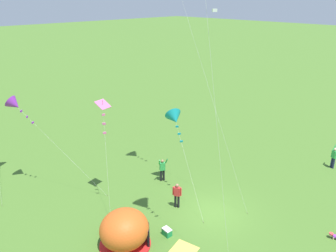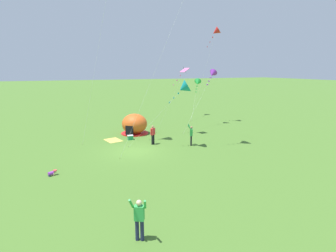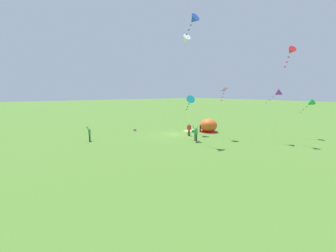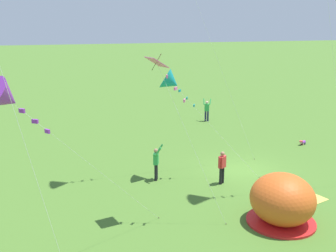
{
  "view_description": "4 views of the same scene",
  "coord_description": "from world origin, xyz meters",
  "px_view_note": "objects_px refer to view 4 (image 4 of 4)",
  "views": [
    {
      "loc": [
        -13.98,
        -10.22,
        12.68
      ],
      "look_at": [
        0.99,
        5.18,
        4.1
      ],
      "focal_mm": 35.0,
      "sensor_mm": 36.0,
      "label": 1
    },
    {
      "loc": [
        20.11,
        -5.35,
        6.6
      ],
      "look_at": [
        2.04,
        2.14,
        2.34
      ],
      "focal_mm": 28.0,
      "sensor_mm": 36.0,
      "label": 2
    },
    {
      "loc": [
        20.11,
        25.43,
        6.18
      ],
      "look_at": [
        2.36,
        1.87,
        1.71
      ],
      "focal_mm": 24.0,
      "sensor_mm": 36.0,
      "label": 3
    },
    {
      "loc": [
        -18.05,
        10.84,
        7.91
      ],
      "look_at": [
        1.2,
        4.09,
        2.62
      ],
      "focal_mm": 42.0,
      "sensor_mm": 36.0,
      "label": 4
    }
  ],
  "objects_px": {
    "kite_teal": "(171,82)",
    "person_flying_kite": "(207,110)",
    "popup_tent": "(282,200)",
    "kite_purple": "(5,98)",
    "cooler_box": "(272,193)",
    "person_far_back": "(222,166)",
    "toddler_crawling": "(302,142)",
    "kite_pink": "(162,70)",
    "person_center_field": "(156,162)"
  },
  "relations": [
    {
      "from": "kite_purple",
      "to": "popup_tent",
      "type": "bearing_deg",
      "value": -83.14
    },
    {
      "from": "person_far_back",
      "to": "popup_tent",
      "type": "bearing_deg",
      "value": -174.32
    },
    {
      "from": "person_flying_kite",
      "to": "kite_purple",
      "type": "relative_size",
      "value": 0.29
    },
    {
      "from": "person_flying_kite",
      "to": "kite_teal",
      "type": "height_order",
      "value": "kite_teal"
    },
    {
      "from": "person_flying_kite",
      "to": "kite_pink",
      "type": "relative_size",
      "value": 0.28
    },
    {
      "from": "popup_tent",
      "to": "person_flying_kite",
      "type": "distance_m",
      "value": 17.58
    },
    {
      "from": "kite_purple",
      "to": "kite_pink",
      "type": "relative_size",
      "value": 0.97
    },
    {
      "from": "popup_tent",
      "to": "cooler_box",
      "type": "relative_size",
      "value": 5.07
    },
    {
      "from": "cooler_box",
      "to": "kite_teal",
      "type": "bearing_deg",
      "value": 40.55
    },
    {
      "from": "person_flying_kite",
      "to": "kite_teal",
      "type": "xyz_separation_m",
      "value": [
        -10.67,
        7.02,
        4.08
      ]
    },
    {
      "from": "kite_purple",
      "to": "toddler_crawling",
      "type": "bearing_deg",
      "value": -60.82
    },
    {
      "from": "kite_teal",
      "to": "person_center_field",
      "type": "bearing_deg",
      "value": 107.11
    },
    {
      "from": "toddler_crawling",
      "to": "kite_purple",
      "type": "distance_m",
      "value": 21.09
    },
    {
      "from": "toddler_crawling",
      "to": "kite_pink",
      "type": "bearing_deg",
      "value": 118.44
    },
    {
      "from": "person_flying_kite",
      "to": "person_center_field",
      "type": "height_order",
      "value": "same"
    },
    {
      "from": "person_center_field",
      "to": "kite_pink",
      "type": "distance_m",
      "value": 6.62
    },
    {
      "from": "person_flying_kite",
      "to": "person_center_field",
      "type": "distance_m",
      "value": 13.53
    },
    {
      "from": "person_center_field",
      "to": "kite_teal",
      "type": "xyz_separation_m",
      "value": [
        0.28,
        -0.92,
        4.08
      ]
    },
    {
      "from": "kite_pink",
      "to": "kite_teal",
      "type": "height_order",
      "value": "kite_pink"
    },
    {
      "from": "kite_pink",
      "to": "cooler_box",
      "type": "bearing_deg",
      "value": -88.94
    },
    {
      "from": "toddler_crawling",
      "to": "kite_pink",
      "type": "height_order",
      "value": "kite_pink"
    },
    {
      "from": "toddler_crawling",
      "to": "person_center_field",
      "type": "relative_size",
      "value": 0.29
    },
    {
      "from": "cooler_box",
      "to": "popup_tent",
      "type": "bearing_deg",
      "value": 154.68
    },
    {
      "from": "toddler_crawling",
      "to": "person_center_field",
      "type": "bearing_deg",
      "value": 103.23
    },
    {
      "from": "toddler_crawling",
      "to": "kite_teal",
      "type": "height_order",
      "value": "kite_teal"
    },
    {
      "from": "person_center_field",
      "to": "kite_purple",
      "type": "relative_size",
      "value": 0.29
    },
    {
      "from": "person_flying_kite",
      "to": "person_center_field",
      "type": "bearing_deg",
      "value": 144.06
    },
    {
      "from": "popup_tent",
      "to": "toddler_crawling",
      "type": "bearing_deg",
      "value": -41.81
    },
    {
      "from": "popup_tent",
      "to": "person_center_field",
      "type": "height_order",
      "value": "popup_tent"
    },
    {
      "from": "popup_tent",
      "to": "toddler_crawling",
      "type": "height_order",
      "value": "popup_tent"
    },
    {
      "from": "person_far_back",
      "to": "person_center_field",
      "type": "distance_m",
      "value": 3.39
    },
    {
      "from": "toddler_crawling",
      "to": "person_far_back",
      "type": "bearing_deg",
      "value": 117.1
    },
    {
      "from": "person_flying_kite",
      "to": "cooler_box",
      "type": "bearing_deg",
      "value": 166.86
    },
    {
      "from": "person_center_field",
      "to": "cooler_box",
      "type": "bearing_deg",
      "value": -130.89
    },
    {
      "from": "person_center_field",
      "to": "kite_teal",
      "type": "distance_m",
      "value": 4.2
    },
    {
      "from": "popup_tent",
      "to": "kite_purple",
      "type": "relative_size",
      "value": 0.42
    },
    {
      "from": "popup_tent",
      "to": "person_flying_kite",
      "type": "relative_size",
      "value": 1.49
    },
    {
      "from": "cooler_box",
      "to": "person_flying_kite",
      "type": "height_order",
      "value": "person_flying_kite"
    },
    {
      "from": "kite_purple",
      "to": "kite_teal",
      "type": "xyz_separation_m",
      "value": [
        7.52,
        -7.39,
        -0.94
      ]
    },
    {
      "from": "popup_tent",
      "to": "kite_pink",
      "type": "xyz_separation_m",
      "value": [
        2.07,
        4.45,
        5.2
      ]
    },
    {
      "from": "popup_tent",
      "to": "kite_purple",
      "type": "height_order",
      "value": "kite_purple"
    },
    {
      "from": "kite_teal",
      "to": "person_flying_kite",
      "type": "bearing_deg",
      "value": -33.35
    },
    {
      "from": "cooler_box",
      "to": "kite_purple",
      "type": "distance_m",
      "value": 12.84
    },
    {
      "from": "cooler_box",
      "to": "kite_purple",
      "type": "xyz_separation_m",
      "value": [
        -3.36,
        10.95,
        5.81
      ]
    },
    {
      "from": "person_far_back",
      "to": "person_flying_kite",
      "type": "relative_size",
      "value": 0.91
    },
    {
      "from": "kite_pink",
      "to": "kite_teal",
      "type": "relative_size",
      "value": 1.19
    },
    {
      "from": "popup_tent",
      "to": "kite_purple",
      "type": "xyz_separation_m",
      "value": [
        -1.19,
        9.92,
        5.03
      ]
    },
    {
      "from": "person_far_back",
      "to": "cooler_box",
      "type": "bearing_deg",
      "value": -147.54
    },
    {
      "from": "cooler_box",
      "to": "kite_pink",
      "type": "distance_m",
      "value": 8.11
    },
    {
      "from": "cooler_box",
      "to": "person_center_field",
      "type": "height_order",
      "value": "person_center_field"
    }
  ]
}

